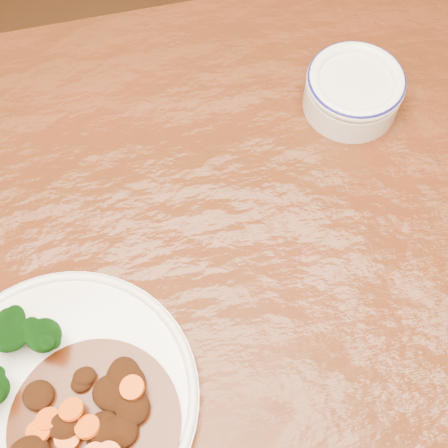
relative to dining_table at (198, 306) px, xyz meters
name	(u,v)px	position (x,y,z in m)	size (l,w,h in m)	color
ground	(209,404)	(0.00, 0.00, -0.67)	(4.00, 4.00, 0.00)	#402310
dining_table	(198,306)	(0.00, 0.00, 0.00)	(1.57, 1.03, 0.75)	#4F1D0E
dinner_plate	(62,400)	(-0.18, -0.09, 0.09)	(0.29, 0.29, 0.02)	silver
mince_stew	(89,426)	(-0.15, -0.13, 0.10)	(0.18, 0.18, 0.03)	#441307
dip_bowl	(354,90)	(0.28, 0.18, 0.11)	(0.13, 0.13, 0.06)	silver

